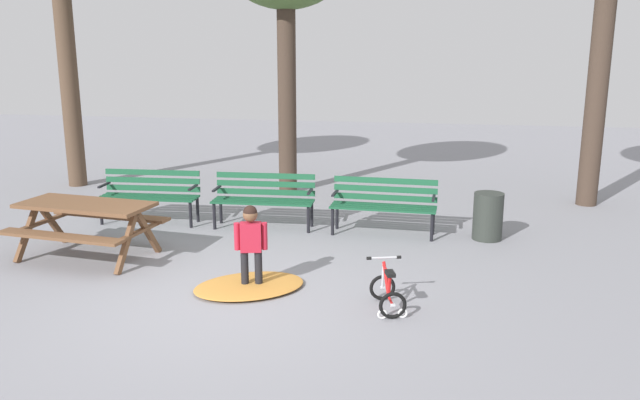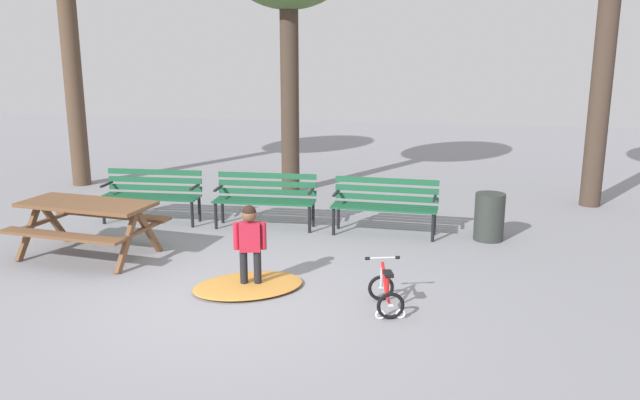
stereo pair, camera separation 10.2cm
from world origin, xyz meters
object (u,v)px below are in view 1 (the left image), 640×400
object	(u,v)px
kids_bicycle	(388,292)
trash_bin	(488,216)
picnic_table	(86,215)
park_bench_right	(384,201)
park_bench_left	(264,196)
park_bench_far_left	(150,192)
child_standing	(251,241)

from	to	relation	value
kids_bicycle	trash_bin	size ratio (longest dim) A/B	0.88
picnic_table	park_bench_right	xyz separation A→B (m)	(3.86, 1.90, -0.08)
picnic_table	trash_bin	size ratio (longest dim) A/B	2.75
park_bench_left	park_bench_far_left	bearing A→B (deg)	-177.83
kids_bicycle	park_bench_right	bearing A→B (deg)	96.06
picnic_table	park_bench_right	world-z (taller)	park_bench_right
child_standing	trash_bin	distance (m)	3.90
child_standing	trash_bin	size ratio (longest dim) A/B	1.45
park_bench_far_left	park_bench_right	bearing A→B (deg)	0.57
trash_bin	child_standing	bearing A→B (deg)	-137.81
picnic_table	kids_bicycle	xyz separation A→B (m)	(4.17, -1.04, -0.39)
park_bench_left	child_standing	world-z (taller)	child_standing
park_bench_far_left	kids_bicycle	xyz separation A→B (m)	(4.12, -2.90, -0.31)
picnic_table	park_bench_far_left	bearing A→B (deg)	88.48
park_bench_right	trash_bin	world-z (taller)	park_bench_right
park_bench_far_left	trash_bin	world-z (taller)	park_bench_far_left
park_bench_right	kids_bicycle	xyz separation A→B (m)	(0.31, -2.94, -0.31)
picnic_table	kids_bicycle	world-z (taller)	picnic_table
picnic_table	kids_bicycle	distance (m)	4.31
kids_bicycle	trash_bin	world-z (taller)	trash_bin
child_standing	trash_bin	xyz separation A→B (m)	(2.88, 2.61, -0.25)
park_bench_left	kids_bicycle	world-z (taller)	park_bench_left
picnic_table	park_bench_right	distance (m)	4.30
child_standing	kids_bicycle	distance (m)	1.72
kids_bicycle	trash_bin	bearing A→B (deg)	67.01
child_standing	kids_bicycle	xyz separation A→B (m)	(1.64, -0.32, -0.40)
park_bench_right	child_standing	distance (m)	2.94
picnic_table	park_bench_far_left	distance (m)	1.87
park_bench_far_left	park_bench_right	size ratio (longest dim) A/B	1.01
child_standing	kids_bicycle	size ratio (longest dim) A/B	1.64
park_bench_far_left	park_bench_left	xyz separation A→B (m)	(1.90, 0.07, 0.00)
park_bench_far_left	kids_bicycle	world-z (taller)	park_bench_far_left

